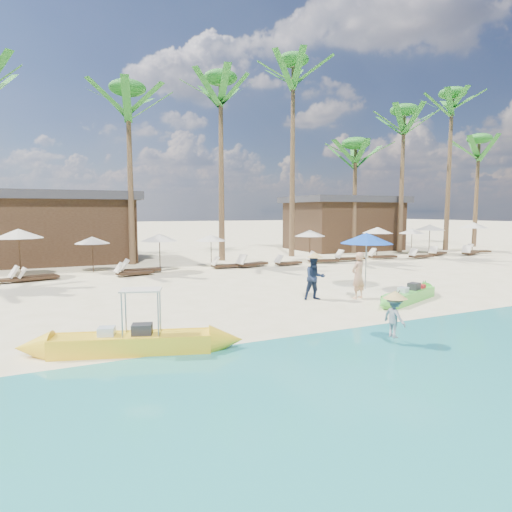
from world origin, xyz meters
name	(u,v)px	position (x,y,z in m)	size (l,w,h in m)	color
ground	(309,309)	(0.00, 0.00, 0.00)	(240.00, 240.00, 0.00)	#F6E3B5
wet_sand_strip	(431,356)	(0.00, -5.00, 0.00)	(240.00, 4.50, 0.01)	tan
green_canoe	(409,295)	(3.78, -0.46, 0.20)	(4.51, 2.02, 0.60)	green
yellow_canoe	(132,343)	(-5.83, -2.06, 0.23)	(5.35, 1.95, 1.43)	yellow
tourist	(358,275)	(2.44, 0.66, 0.84)	(0.61, 0.40, 1.67)	tan
vendor_green	(315,278)	(0.91, 1.11, 0.79)	(0.76, 0.60, 1.57)	#15213B
vendor_yellow	(394,317)	(-0.16, -4.03, 0.67)	(0.64, 0.37, 0.99)	gray
blue_umbrella	(367,238)	(3.92, 2.06, 2.05)	(2.11, 2.11, 2.27)	#99999E
resort_parasol_3	(18,234)	(-8.98, 11.49, 2.07)	(2.23, 2.23, 2.30)	#382617
lounger_3_left	(1,279)	(-9.58, 9.62, 0.20)	(1.76, 0.64, 0.59)	#382617
lounger_3_right	(31,276)	(-8.48, 9.90, 0.22)	(2.01, 1.08, 0.65)	#382617
resort_parasol_4	(92,240)	(-5.71, 11.81, 1.64)	(1.77, 1.77, 1.82)	#382617
lounger_4_left	(36,277)	(-8.24, 9.81, 0.19)	(1.77, 0.96, 0.58)	#382617
lounger_4_right	(132,272)	(-4.11, 9.54, 0.20)	(1.87, 0.84, 0.61)	#382617
resort_parasol_5	(159,237)	(-2.55, 10.48, 1.78)	(1.91, 1.91, 1.97)	#382617
lounger_5_left	(138,269)	(-3.68, 10.27, 0.22)	(2.02, 0.77, 0.67)	#382617
resort_parasol_6	(211,238)	(0.46, 11.13, 1.64)	(1.77, 1.77, 1.82)	#382617
lounger_6_left	(226,265)	(1.00, 10.28, 0.20)	(1.74, 0.55, 0.59)	#382617
lounger_6_right	(251,263)	(2.45, 10.15, 0.22)	(2.05, 1.16, 0.66)	#382617
resort_parasol_7	(310,233)	(6.71, 10.82, 1.78)	(1.92, 1.92, 1.98)	#382617
lounger_7_left	(287,262)	(4.64, 9.94, 0.19)	(1.73, 0.73, 0.57)	#382617
lounger_7_right	(321,260)	(7.05, 10.07, 0.22)	(2.00, 1.18, 0.65)	#382617
resort_parasol_8	(378,230)	(11.81, 10.67, 1.88)	(2.02, 2.02, 2.08)	#382617
lounger_8_left	(348,258)	(9.20, 10.25, 0.22)	(1.96, 0.79, 0.65)	#382617
resort_parasol_9	(412,231)	(15.87, 11.74, 1.70)	(1.83, 1.83, 1.88)	#382617
lounger_9_left	(381,256)	(11.90, 10.37, 0.21)	(1.96, 0.99, 0.64)	#382617
lounger_9_right	(420,255)	(14.45, 9.53, 0.21)	(1.82, 0.59, 0.61)	#382617
resort_parasol_10	(430,227)	(17.45, 11.60, 1.95)	(2.10, 2.10, 2.16)	#382617
lounger_10_left	(437,253)	(17.01, 10.44, 0.20)	(1.88, 1.08, 0.61)	#382617
lounger_10_right	(470,252)	(19.35, 9.66, 0.21)	(1.96, 1.15, 0.64)	#382617
resort_parasol_11	(473,225)	(22.13, 11.70, 2.04)	(2.19, 2.19, 2.26)	#382617
lounger_11_left	(477,250)	(20.99, 10.41, 0.21)	(1.92, 1.07, 0.62)	#382617
palm_3	(128,115)	(-3.36, 14.27, 8.58)	(2.08, 2.08, 10.52)	brown
palm_4	(221,108)	(2.15, 14.01, 9.45)	(2.08, 2.08, 11.70)	brown
palm_5	(293,96)	(7.45, 14.38, 10.82)	(2.08, 2.08, 13.60)	brown
palm_6	(355,158)	(12.84, 14.52, 7.05)	(2.08, 2.08, 8.51)	brown
palm_7	(404,133)	(16.57, 13.68, 8.99)	(2.08, 2.08, 11.08)	brown
palm_8	(451,121)	(21.07, 13.33, 10.18)	(2.08, 2.08, 12.70)	brown
palm_9	(479,154)	(26.21, 14.81, 8.06)	(2.08, 2.08, 9.82)	brown
pavilion_west	(45,227)	(-8.00, 17.50, 2.19)	(10.80, 6.60, 4.30)	#382617
pavilion_east	(343,222)	(14.00, 17.50, 2.20)	(8.80, 6.60, 4.30)	#382617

